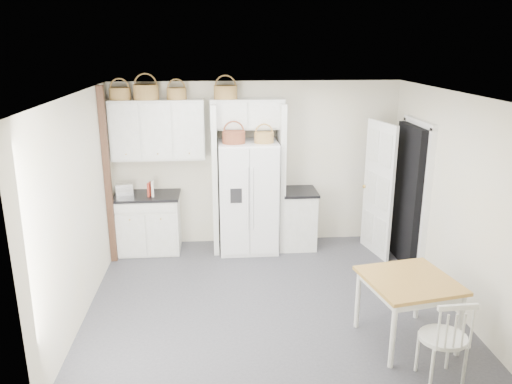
{
  "coord_description": "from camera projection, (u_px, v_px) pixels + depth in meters",
  "views": [
    {
      "loc": [
        -0.62,
        -5.72,
        3.16
      ],
      "look_at": [
        -0.13,
        0.4,
        1.31
      ],
      "focal_mm": 35.0,
      "sensor_mm": 36.0,
      "label": 1
    }
  ],
  "objects": [
    {
      "name": "basket_bridge_a",
      "position": [
        226.0,
        92.0,
        7.43
      ],
      "size": [
        0.35,
        0.35,
        0.2
      ],
      "primitive_type": "cylinder",
      "color": "brown",
      "rests_on": "bridge_cabinet"
    },
    {
      "name": "basket_upper_b",
      "position": [
        146.0,
        92.0,
        7.33
      ],
      "size": [
        0.37,
        0.37,
        0.22
      ],
      "primitive_type": "cylinder",
      "color": "brown",
      "rests_on": "upper_cabinet"
    },
    {
      "name": "fridge_panel_left",
      "position": [
        215.0,
        179.0,
        7.66
      ],
      "size": [
        0.08,
        0.6,
        2.3
      ],
      "primitive_type": "cube",
      "color": "beige",
      "rests_on": "floor"
    },
    {
      "name": "trim_post",
      "position": [
        108.0,
        177.0,
        7.17
      ],
      "size": [
        0.09,
        0.09,
        2.6
      ],
      "primitive_type": "cube",
      "color": "black",
      "rests_on": "floor"
    },
    {
      "name": "base_cab_left",
      "position": [
        149.0,
        224.0,
        7.79
      ],
      "size": [
        0.95,
        0.6,
        0.88
      ],
      "primitive_type": "cube",
      "color": "beige",
      "rests_on": "floor"
    },
    {
      "name": "wall_left",
      "position": [
        80.0,
        207.0,
        5.87
      ],
      "size": [
        0.0,
        4.0,
        4.0
      ],
      "primitive_type": "plane",
      "rotation": [
        1.57,
        0.0,
        1.57
      ],
      "color": "beige",
      "rests_on": "floor"
    },
    {
      "name": "fridge_panel_right",
      "position": [
        281.0,
        177.0,
        7.74
      ],
      "size": [
        0.08,
        0.6,
        2.3
      ],
      "primitive_type": "cube",
      "color": "beige",
      "rests_on": "floor"
    },
    {
      "name": "counter_right",
      "position": [
        299.0,
        192.0,
        7.83
      ],
      "size": [
        0.55,
        0.65,
        0.04
      ],
      "primitive_type": "cube",
      "color": "black",
      "rests_on": "base_cab_right"
    },
    {
      "name": "toaster",
      "position": [
        124.0,
        189.0,
        7.6
      ],
      "size": [
        0.28,
        0.19,
        0.18
      ],
      "primitive_type": "cube",
      "rotation": [
        0.0,
        0.0,
        0.17
      ],
      "color": "silver",
      "rests_on": "counter_left"
    },
    {
      "name": "refrigerator",
      "position": [
        248.0,
        197.0,
        7.73
      ],
      "size": [
        0.89,
        0.72,
        1.73
      ],
      "primitive_type": "cube",
      "color": "white",
      "rests_on": "floor"
    },
    {
      "name": "doorway_void",
      "position": [
        410.0,
        196.0,
        7.25
      ],
      "size": [
        0.18,
        0.85,
        2.05
      ],
      "primitive_type": "cube",
      "color": "black",
      "rests_on": "floor"
    },
    {
      "name": "counter_left",
      "position": [
        147.0,
        196.0,
        7.65
      ],
      "size": [
        0.99,
        0.64,
        0.04
      ],
      "primitive_type": "cube",
      "color": "black",
      "rests_on": "base_cab_left"
    },
    {
      "name": "floor",
      "position": [
        269.0,
        298.0,
        6.42
      ],
      "size": [
        4.5,
        4.5,
        0.0
      ],
      "primitive_type": "plane",
      "color": "#39383E",
      "rests_on": "ground"
    },
    {
      "name": "cookbook_cream",
      "position": [
        153.0,
        188.0,
        7.54
      ],
      "size": [
        0.05,
        0.16,
        0.24
      ],
      "primitive_type": "cube",
      "rotation": [
        0.0,
        0.0,
        0.11
      ],
      "color": "beige",
      "rests_on": "counter_left"
    },
    {
      "name": "bridge_cabinet",
      "position": [
        247.0,
        114.0,
        7.54
      ],
      "size": [
        1.12,
        0.34,
        0.45
      ],
      "primitive_type": "cube",
      "color": "beige",
      "rests_on": "wall_back"
    },
    {
      "name": "windsor_chair",
      "position": [
        443.0,
        337.0,
        4.74
      ],
      "size": [
        0.47,
        0.43,
        0.94
      ],
      "primitive_type": "cube",
      "rotation": [
        0.0,
        0.0,
        0.04
      ],
      "color": "beige",
      "rests_on": "floor"
    },
    {
      "name": "wall_right",
      "position": [
        449.0,
        198.0,
        6.22
      ],
      "size": [
        0.0,
        4.0,
        4.0
      ],
      "primitive_type": "plane",
      "rotation": [
        1.57,
        0.0,
        -1.57
      ],
      "color": "beige",
      "rests_on": "floor"
    },
    {
      "name": "basket_fridge_a",
      "position": [
        234.0,
        137.0,
        7.35
      ],
      "size": [
        0.34,
        0.34,
        0.18
      ],
      "primitive_type": "cylinder",
      "color": "brown",
      "rests_on": "refrigerator"
    },
    {
      "name": "door_slab",
      "position": [
        378.0,
        190.0,
        7.54
      ],
      "size": [
        0.21,
        0.79,
        2.05
      ],
      "primitive_type": "cube",
      "rotation": [
        0.0,
        0.0,
        -1.36
      ],
      "color": "white",
      "rests_on": "floor"
    },
    {
      "name": "base_cab_right",
      "position": [
        298.0,
        219.0,
        7.97
      ],
      "size": [
        0.51,
        0.61,
        0.89
      ],
      "primitive_type": "cube",
      "color": "beige",
      "rests_on": "floor"
    },
    {
      "name": "basket_upper_c",
      "position": [
        177.0,
        94.0,
        7.38
      ],
      "size": [
        0.29,
        0.29,
        0.17
      ],
      "primitive_type": "cylinder",
      "color": "brown",
      "rests_on": "upper_cabinet"
    },
    {
      "name": "ceiling",
      "position": [
        270.0,
        94.0,
        5.67
      ],
      "size": [
        4.5,
        4.5,
        0.0
      ],
      "primitive_type": "plane",
      "color": "white",
      "rests_on": "wall_back"
    },
    {
      "name": "basket_upper_a",
      "position": [
        120.0,
        94.0,
        7.31
      ],
      "size": [
        0.31,
        0.31,
        0.18
      ],
      "primitive_type": "cylinder",
      "color": "brown",
      "rests_on": "upper_cabinet"
    },
    {
      "name": "cookbook_red",
      "position": [
        150.0,
        189.0,
        7.54
      ],
      "size": [
        0.06,
        0.14,
        0.21
      ],
      "primitive_type": "cube",
      "rotation": [
        0.0,
        0.0,
        -0.23
      ],
      "color": "#A93525",
      "rests_on": "counter_left"
    },
    {
      "name": "wall_back",
      "position": [
        256.0,
        164.0,
        7.96
      ],
      "size": [
        4.5,
        0.0,
        4.5
      ],
      "primitive_type": "plane",
      "rotation": [
        1.57,
        0.0,
        0.0
      ],
      "color": "beige",
      "rests_on": "floor"
    },
    {
      "name": "upper_cabinet",
      "position": [
        158.0,
        130.0,
        7.51
      ],
      "size": [
        1.4,
        0.34,
        0.9
      ],
      "primitive_type": "cube",
      "color": "beige",
      "rests_on": "wall_back"
    },
    {
      "name": "basket_fridge_b",
      "position": [
        264.0,
        138.0,
        7.39
      ],
      "size": [
        0.29,
        0.29,
        0.16
      ],
      "primitive_type": "cylinder",
      "color": "brown",
      "rests_on": "refrigerator"
    },
    {
      "name": "dining_table",
      "position": [
        407.0,
        310.0,
        5.42
      ],
      "size": [
        1.05,
        1.05,
        0.75
      ],
      "primitive_type": "cube",
      "rotation": [
        0.0,
        0.0,
        0.18
      ],
      "color": "olive",
      "rests_on": "floor"
    }
  ]
}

